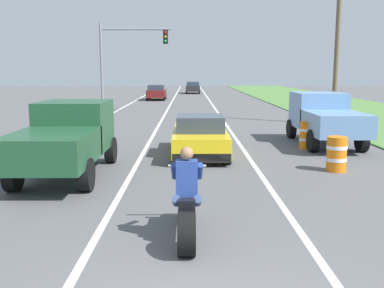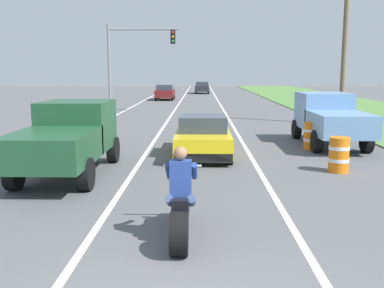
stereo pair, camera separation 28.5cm
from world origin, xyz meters
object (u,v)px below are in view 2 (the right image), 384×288
construction_barrel_mid (311,136)px  construction_barrel_nearest (339,155)px  sports_car_yellow (203,137)px  traffic_light_mast_near (131,53)px  pickup_truck_left_lane_dark_green (68,135)px  motorcycle_with_rider (181,207)px  distant_car_far_ahead (165,92)px  pickup_truck_right_shoulder_light_blue (330,117)px  distant_car_further_ahead (202,87)px

construction_barrel_mid → construction_barrel_nearest: bearing=-92.3°
sports_car_yellow → construction_barrel_mid: 4.18m
sports_car_yellow → traffic_light_mast_near: 16.54m
pickup_truck_left_lane_dark_green → construction_barrel_nearest: bearing=3.6°
motorcycle_with_rider → sports_car_yellow: (0.41, 7.75, 0.04)m
sports_car_yellow → distant_car_far_ahead: (-3.62, 29.17, 0.14)m
motorcycle_with_rider → pickup_truck_right_shoulder_light_blue: size_ratio=0.46×
sports_car_yellow → distant_car_far_ahead: size_ratio=1.08×
sports_car_yellow → traffic_light_mast_near: traffic_light_mast_near is taller
motorcycle_with_rider → sports_car_yellow: motorcycle_with_rider is taller
sports_car_yellow → distant_car_further_ahead: distant_car_further_ahead is taller
pickup_truck_left_lane_dark_green → construction_barrel_nearest: (7.54, 0.48, -0.60)m
pickup_truck_right_shoulder_light_blue → construction_barrel_nearest: 4.81m
traffic_light_mast_near → pickup_truck_left_lane_dark_green: bearing=-86.6°
traffic_light_mast_near → motorcycle_with_rider: bearing=-79.3°
construction_barrel_nearest → distant_car_far_ahead: bearing=103.3°
pickup_truck_left_lane_dark_green → traffic_light_mast_near: 18.72m
traffic_light_mast_near → construction_barrel_nearest: traffic_light_mast_near is taller
pickup_truck_left_lane_dark_green → distant_car_far_ahead: bearing=89.9°
construction_barrel_nearest → distant_car_far_ahead: distant_car_far_ahead is taller
construction_barrel_mid → distant_car_far_ahead: (-7.61, 27.96, 0.27)m
construction_barrel_mid → distant_car_far_ahead: 28.98m
construction_barrel_mid → motorcycle_with_rider: bearing=-116.2°
pickup_truck_left_lane_dark_green → construction_barrel_mid: 8.79m
construction_barrel_nearest → distant_car_far_ahead: size_ratio=0.25×
construction_barrel_mid → distant_car_far_ahead: bearing=105.2°
pickup_truck_left_lane_dark_green → pickup_truck_right_shoulder_light_blue: size_ratio=1.00×
traffic_light_mast_near → construction_barrel_mid: 17.11m
pickup_truck_left_lane_dark_green → construction_barrel_nearest: size_ratio=4.80×
pickup_truck_right_shoulder_light_blue → construction_barrel_mid: size_ratio=4.80×
motorcycle_with_rider → construction_barrel_nearest: motorcycle_with_rider is taller
construction_barrel_nearest → construction_barrel_mid: same height
sports_car_yellow → distant_car_further_ahead: bearing=89.9°
sports_car_yellow → distant_car_far_ahead: 29.40m
traffic_light_mast_near → construction_barrel_nearest: bearing=-64.3°
sports_car_yellow → construction_barrel_nearest: (3.85, -2.52, -0.13)m
motorcycle_with_rider → construction_barrel_mid: size_ratio=2.21×
construction_barrel_nearest → distant_car_further_ahead: bearing=94.8°
motorcycle_with_rider → distant_car_far_ahead: size_ratio=0.55×
motorcycle_with_rider → distant_car_far_ahead: motorcycle_with_rider is taller
distant_car_far_ahead → traffic_light_mast_near: bearing=-94.9°
motorcycle_with_rider → pickup_truck_right_shoulder_light_blue: 11.23m
pickup_truck_right_shoulder_light_blue → distant_car_further_ahead: bearing=96.8°
pickup_truck_left_lane_dark_green → motorcycle_with_rider: bearing=-55.3°
traffic_light_mast_near → construction_barrel_nearest: (8.65, -17.98, -3.51)m
pickup_truck_left_lane_dark_green → distant_car_further_ahead: pickup_truck_left_lane_dark_green is taller
pickup_truck_right_shoulder_light_blue → traffic_light_mast_near: bearing=126.0°
traffic_light_mast_near → sports_car_yellow: bearing=-72.8°
construction_barrel_mid → distant_car_further_ahead: 40.99m
motorcycle_with_rider → distant_car_further_ahead: motorcycle_with_rider is taller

